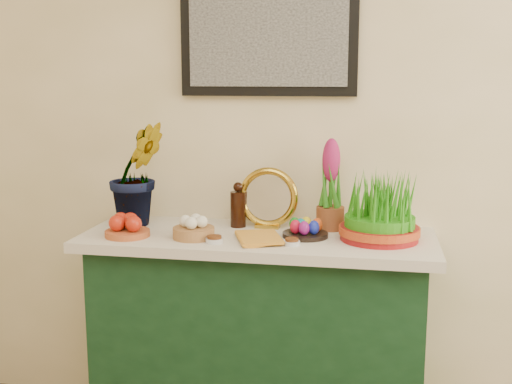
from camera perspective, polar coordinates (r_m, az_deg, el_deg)
sideboard at (r=2.72m, az=0.20°, el=-13.30°), size 1.30×0.45×0.85m
tablecloth at (r=2.57m, az=0.20°, el=-4.19°), size 1.40×0.55×0.04m
hyacinth_green at (r=2.73m, az=-10.52°, el=3.09°), size 0.38×0.38×0.58m
apple_bowl at (r=2.57m, az=-11.38°, el=-3.08°), size 0.21×0.21×0.09m
garlic_basket at (r=2.51m, az=-5.57°, el=-3.27°), size 0.18×0.18×0.09m
vinegar_cruet at (r=2.68m, az=-1.60°, el=-1.35°), size 0.06×0.06×0.19m
mirror at (r=2.66m, az=1.09°, el=-0.58°), size 0.25×0.07×0.25m
book at (r=2.45m, az=-1.59°, el=-4.12°), size 0.21×0.25×0.03m
spice_dish_left at (r=2.44m, az=-3.71°, el=-4.24°), size 0.07×0.07×0.03m
spice_dish_right at (r=2.41m, az=3.20°, el=-4.46°), size 0.06×0.06×0.03m
egg_plate at (r=2.52m, az=4.37°, el=-3.36°), size 0.21×0.21×0.07m
hyacinth_pink at (r=2.63m, az=6.66°, el=0.28°), size 0.12×0.12×0.38m
wheatgrass_sabzeh at (r=2.50m, az=10.96°, el=-1.74°), size 0.31×0.31×0.25m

